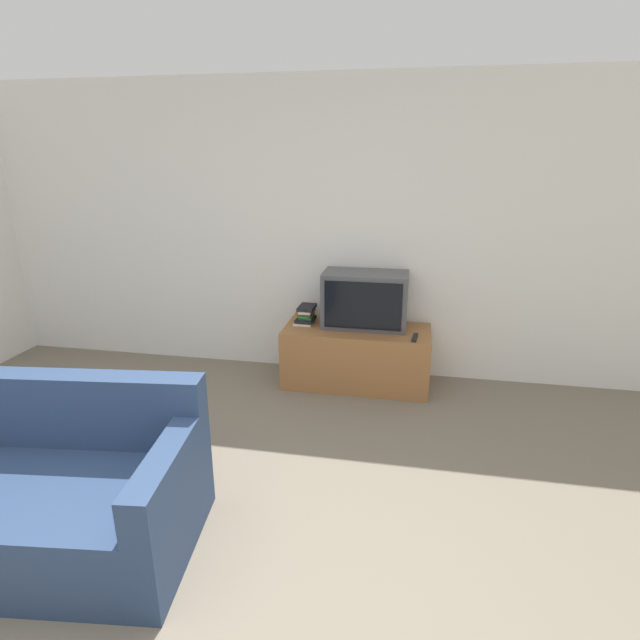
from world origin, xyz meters
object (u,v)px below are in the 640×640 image
at_px(book_stack, 306,315).
at_px(remote_on_stand, 415,338).
at_px(tv_stand, 356,356).
at_px(television, 365,300).

height_order(book_stack, remote_on_stand, book_stack).
bearing_deg(book_stack, remote_on_stand, -14.17).
height_order(tv_stand, remote_on_stand, remote_on_stand).
relative_size(tv_stand, television, 1.74).
relative_size(television, remote_on_stand, 4.20).
relative_size(television, book_stack, 3.12).
distance_m(book_stack, remote_on_stand, 1.00).
bearing_deg(television, tv_stand, -124.25).
bearing_deg(television, remote_on_stand, -29.17).
bearing_deg(tv_stand, remote_on_stand, -18.34).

